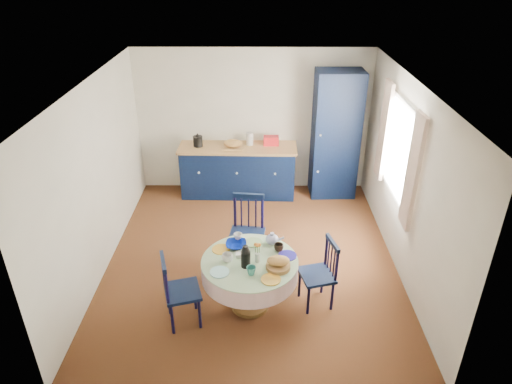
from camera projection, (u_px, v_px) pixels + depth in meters
floor at (252, 258)px, 6.49m from camera, size 4.50×4.50×0.00m
ceiling at (251, 84)px, 5.31m from camera, size 4.50×4.50×0.00m
wall_back at (253, 121)px, 7.88m from camera, size 4.00×0.02×2.50m
wall_left at (97, 179)px, 5.91m from camera, size 0.02×4.50×2.50m
wall_right at (406, 180)px, 5.89m from camera, size 0.02×4.50×2.50m
window at (399, 151)px, 6.03m from camera, size 0.10×1.74×1.45m
kitchen_counter at (238, 170)px, 8.00m from camera, size 2.03×0.68×1.14m
pantry_cabinet at (335, 135)px, 7.73m from camera, size 0.78×0.58×2.19m
dining_table at (251, 269)px, 5.36m from camera, size 1.14×1.14×0.96m
chair_left at (179, 290)px, 5.18m from camera, size 0.49×0.50×0.92m
chair_far at (247, 232)px, 6.13m from camera, size 0.51×0.49×1.03m
chair_right at (320, 273)px, 5.48m from camera, size 0.47×0.48×0.89m
mug_a at (227, 258)px, 5.28m from camera, size 0.13×0.13×0.10m
mug_b at (251, 271)px, 5.06m from camera, size 0.11×0.11×0.10m
mug_c at (279, 247)px, 5.47m from camera, size 0.11×0.11×0.09m
mug_d at (238, 237)px, 5.65m from camera, size 0.11×0.11×0.10m
cobalt_bowl at (236, 245)px, 5.54m from camera, size 0.25×0.25×0.06m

